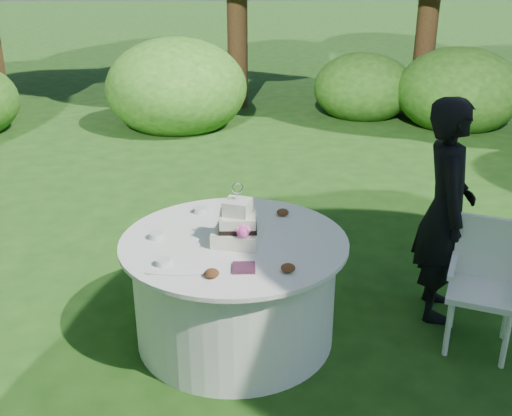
# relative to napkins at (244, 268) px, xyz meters

# --- Properties ---
(ground) EXTENTS (80.00, 80.00, 0.00)m
(ground) POSITION_rel_napkins_xyz_m (-0.07, 0.43, -0.78)
(ground) COLOR #18390F
(ground) RESTS_ON ground
(napkins) EXTENTS (0.14, 0.14, 0.02)m
(napkins) POSITION_rel_napkins_xyz_m (0.00, 0.00, 0.00)
(napkins) COLOR #491F36
(napkins) RESTS_ON table
(feather_plume) EXTENTS (0.48, 0.07, 0.01)m
(feather_plume) POSITION_rel_napkins_xyz_m (-0.37, -0.05, -0.00)
(feather_plume) COLOR white
(feather_plume) RESTS_ON table
(guest) EXTENTS (0.51, 0.68, 1.68)m
(guest) POSITION_rel_napkins_xyz_m (1.47, 0.74, 0.06)
(guest) COLOR black
(guest) RESTS_ON ground
(table) EXTENTS (1.56, 1.56, 0.77)m
(table) POSITION_rel_napkins_xyz_m (-0.07, 0.43, -0.39)
(table) COLOR white
(table) RESTS_ON ground
(cake) EXTENTS (0.37, 0.37, 0.42)m
(cake) POSITION_rel_napkins_xyz_m (-0.04, 0.39, 0.10)
(cake) COLOR silver
(cake) RESTS_ON table
(chair) EXTENTS (0.60, 0.60, 0.91)m
(chair) POSITION_rel_napkins_xyz_m (1.66, 0.33, -0.26)
(chair) COLOR silver
(chair) RESTS_ON ground
(votives) EXTENTS (0.37, 0.94, 0.04)m
(votives) POSITION_rel_napkins_xyz_m (-0.48, 0.47, 0.01)
(votives) COLOR silver
(votives) RESTS_ON table
(petal_cups) EXTENTS (0.57, 1.02, 0.05)m
(petal_cups) POSITION_rel_napkins_xyz_m (0.12, 0.23, 0.02)
(petal_cups) COLOR #562D16
(petal_cups) RESTS_ON table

